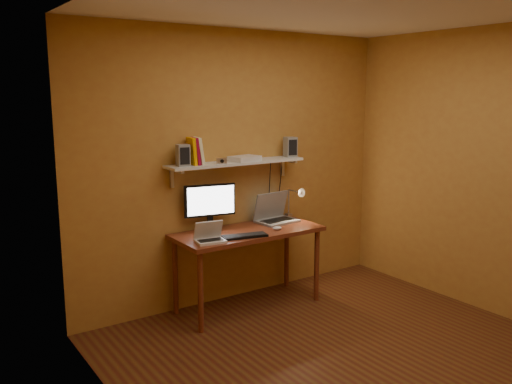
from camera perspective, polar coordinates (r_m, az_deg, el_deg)
room at (r=4.00m, az=10.39°, el=0.01°), size 3.44×3.24×2.64m
desk at (r=5.06m, az=-0.84°, el=-4.98°), size 1.40×0.60×0.75m
wall_shelf at (r=5.09m, az=-2.06°, el=3.06°), size 1.40×0.25×0.21m
monitor at (r=4.99m, az=-4.87°, el=-1.35°), size 0.48×0.24×0.44m
laptop at (r=5.37m, az=1.93°, el=-2.32°), size 0.42×0.32×0.29m
netbook at (r=4.67m, az=-4.93°, el=-4.64°), size 0.27×0.22×0.18m
keyboard at (r=4.81m, az=-1.19°, el=-4.65°), size 0.42×0.22×0.02m
mouse at (r=5.06m, az=2.25°, el=-3.81°), size 0.10×0.07×0.03m
desk_lamp at (r=5.47m, az=4.20°, el=-0.67°), size 0.09×0.23×0.38m
speaker_left at (r=4.79m, az=-7.70°, el=3.85°), size 0.12×0.12×0.19m
speaker_right at (r=5.44m, az=3.63°, el=4.76°), size 0.13×0.13×0.20m
books at (r=4.87m, az=-6.42°, el=4.30°), size 0.14×0.17×0.24m
shelf_camera at (r=4.90m, az=-3.63°, el=3.28°), size 0.09×0.06×0.05m
router at (r=5.11m, az=-1.21°, el=3.55°), size 0.31×0.24×0.05m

